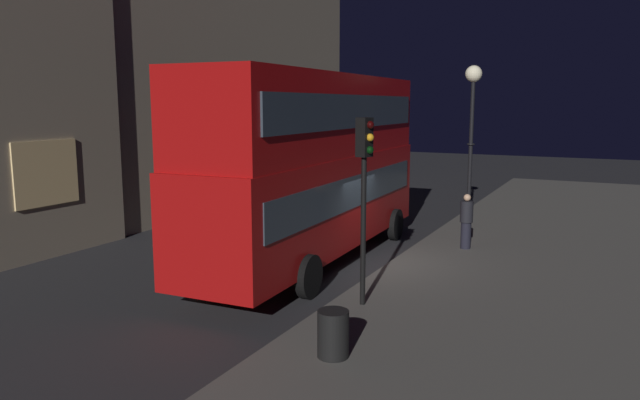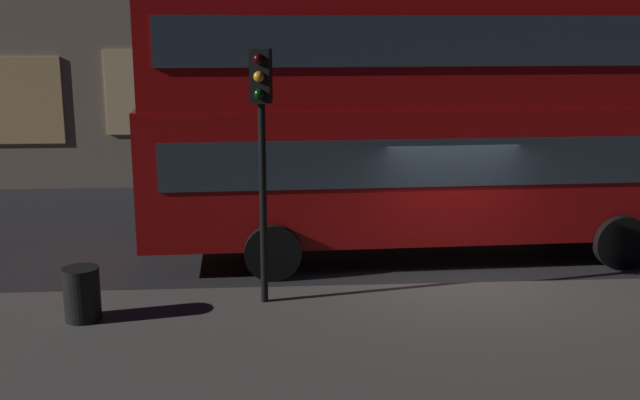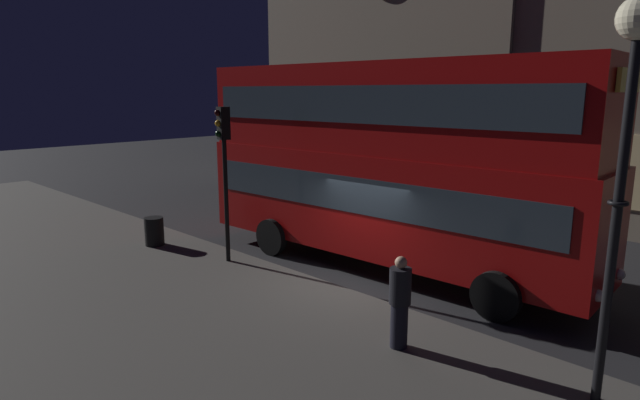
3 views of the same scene
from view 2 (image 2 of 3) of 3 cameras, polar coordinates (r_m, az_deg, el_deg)
ground_plane at (r=14.53m, az=10.00°, el=-5.93°), size 80.00×80.00×0.00m
sidewalk_slab at (r=10.46m, az=16.08°, el=-13.63°), size 44.00×8.14×0.12m
double_decker_bus at (r=15.34m, az=7.60°, el=6.72°), size 11.27×3.11×5.41m
traffic_light_near_kerb at (r=12.19m, az=-4.43°, el=5.71°), size 0.37×0.39×4.19m
litter_bin at (r=12.55m, az=-17.49°, el=-6.76°), size 0.57×0.57×0.85m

